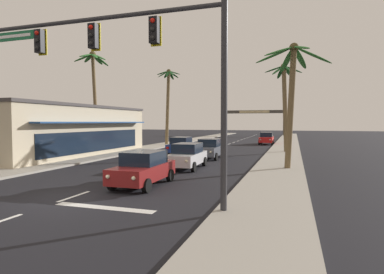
# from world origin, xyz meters

# --- Properties ---
(ground_plane) EXTENTS (220.00, 220.00, 0.00)m
(ground_plane) POSITION_xyz_m (0.00, 0.00, 0.00)
(ground_plane) COLOR black
(sidewalk_right) EXTENTS (3.20, 110.00, 0.14)m
(sidewalk_right) POSITION_xyz_m (7.80, 20.00, 0.07)
(sidewalk_right) COLOR #9E998E
(sidewalk_right) RESTS_ON ground
(sidewalk_left) EXTENTS (3.20, 110.00, 0.14)m
(sidewalk_left) POSITION_xyz_m (-7.80, 20.00, 0.07)
(sidewalk_left) COLOR #9E998E
(sidewalk_left) RESTS_ON ground
(lane_markings) EXTENTS (4.28, 87.22, 0.01)m
(lane_markings) POSITION_xyz_m (0.41, 19.91, 0.00)
(lane_markings) COLOR silver
(lane_markings) RESTS_ON ground
(traffic_signal_mast) EXTENTS (10.19, 0.41, 7.61)m
(traffic_signal_mast) POSITION_xyz_m (3.20, -0.06, 5.58)
(traffic_signal_mast) COLOR #2D2D33
(traffic_signal_mast) RESTS_ON ground
(sedan_lead_at_stop_bar) EXTENTS (1.97, 4.46, 1.68)m
(sedan_lead_at_stop_bar) POSITION_xyz_m (1.72, 3.54, 0.85)
(sedan_lead_at_stop_bar) COLOR maroon
(sedan_lead_at_stop_bar) RESTS_ON ground
(sedan_third_in_queue) EXTENTS (2.05, 4.49, 1.68)m
(sedan_third_in_queue) POSITION_xyz_m (1.90, 9.67, 0.85)
(sedan_third_in_queue) COLOR silver
(sedan_third_in_queue) RESTS_ON ground
(sedan_fifth_in_queue) EXTENTS (1.98, 4.47, 1.68)m
(sedan_fifth_in_queue) POSITION_xyz_m (1.88, 15.81, 0.85)
(sedan_fifth_in_queue) COLOR #4C515B
(sedan_fifth_in_queue) RESTS_ON ground
(sedan_oncoming_far) EXTENTS (2.07, 4.50, 1.68)m
(sedan_oncoming_far) POSITION_xyz_m (-1.57, 18.21, 0.85)
(sedan_oncoming_far) COLOR navy
(sedan_oncoming_far) RESTS_ON ground
(sedan_parked_nearest_kerb) EXTENTS (1.97, 4.46, 1.68)m
(sedan_parked_nearest_kerb) POSITION_xyz_m (5.09, 34.88, 0.85)
(sedan_parked_nearest_kerb) COLOR red
(sedan_parked_nearest_kerb) RESTS_ON ground
(palm_left_second) EXTENTS (3.38, 3.52, 9.62)m
(palm_left_second) POSITION_xyz_m (-8.90, 14.76, 6.92)
(palm_left_second) COLOR brown
(palm_left_second) RESTS_ON ground
(palm_left_third) EXTENTS (3.40, 3.03, 10.15)m
(palm_left_third) POSITION_xyz_m (-7.34, 28.99, 6.59)
(palm_left_third) COLOR brown
(palm_left_third) RESTS_ON ground
(palm_right_second) EXTENTS (4.78, 4.72, 8.16)m
(palm_right_second) POSITION_xyz_m (8.56, 10.93, 5.66)
(palm_right_second) COLOR brown
(palm_right_second) RESTS_ON ground
(palm_right_third) EXTENTS (3.72, 3.23, 8.99)m
(palm_right_third) POSITION_xyz_m (7.80, 22.82, 5.74)
(palm_right_third) COLOR brown
(palm_right_third) RESTS_ON ground
(storefront_strip_left) EXTENTS (8.83, 18.12, 4.65)m
(storefront_strip_left) POSITION_xyz_m (-12.03, 13.98, 2.33)
(storefront_strip_left) COLOR beige
(storefront_strip_left) RESTS_ON ground
(town_gateway_arch) EXTENTS (14.60, 0.90, 5.82)m
(town_gateway_arch) POSITION_xyz_m (0.00, 63.45, 3.83)
(town_gateway_arch) COLOR #423D38
(town_gateway_arch) RESTS_ON ground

